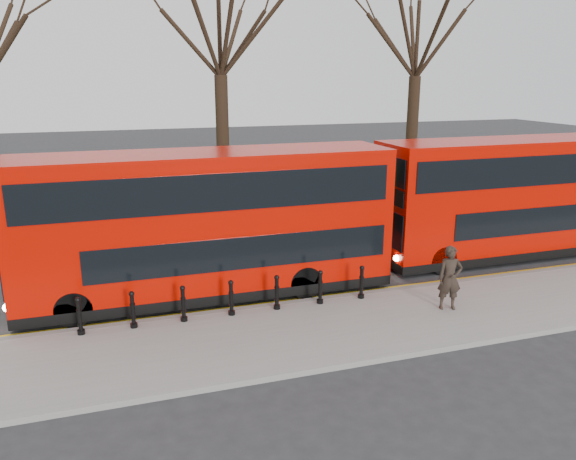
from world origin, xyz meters
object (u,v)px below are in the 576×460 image
object	(u,v)px
bus_lead	(208,225)
pedestrian	(450,278)
bollard_row	(231,298)
bus_rear	(519,198)

from	to	relation	value
bus_lead	pedestrian	world-z (taller)	bus_lead
pedestrian	bollard_row	bearing A→B (deg)	-176.55
bus_rear	pedestrian	size ratio (longest dim) A/B	5.91
bollard_row	pedestrian	distance (m)	6.39
bollard_row	bus_lead	size ratio (longest dim) A/B	0.72
bus_lead	pedestrian	xyz separation A→B (m)	(6.42, -3.61, -1.20)
bus_lead	bus_rear	bearing A→B (deg)	2.61
bollard_row	bus_rear	distance (m)	12.32
bus_rear	pedestrian	world-z (taller)	bus_rear
bus_rear	pedestrian	bearing A→B (deg)	-144.07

